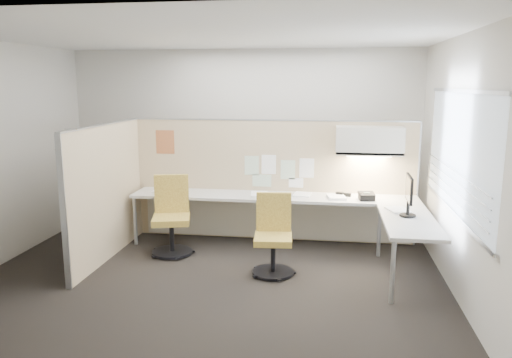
% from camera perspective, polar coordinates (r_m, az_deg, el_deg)
% --- Properties ---
extents(floor, '(5.50, 4.50, 0.01)m').
position_cam_1_polar(floor, '(6.13, -5.13, -11.04)').
color(floor, black).
rests_on(floor, ground).
extents(ceiling, '(5.50, 4.50, 0.01)m').
position_cam_1_polar(ceiling, '(5.71, -5.63, 16.13)').
color(ceiling, white).
rests_on(ceiling, wall_back).
extents(wall_back, '(5.50, 0.02, 2.80)m').
position_cam_1_polar(wall_back, '(7.94, -1.53, 4.54)').
color(wall_back, beige).
rests_on(wall_back, ground).
extents(wall_front, '(5.50, 0.02, 2.80)m').
position_cam_1_polar(wall_front, '(3.65, -13.73, -3.40)').
color(wall_front, beige).
rests_on(wall_front, ground).
extents(wall_right, '(0.02, 4.50, 2.80)m').
position_cam_1_polar(wall_right, '(5.76, 22.27, 1.30)').
color(wall_right, beige).
rests_on(wall_right, ground).
extents(window_pane, '(0.01, 2.80, 1.30)m').
position_cam_1_polar(window_pane, '(5.73, 22.14, 2.78)').
color(window_pane, '#92A0AA').
rests_on(window_pane, wall_right).
extents(partition_back, '(4.10, 0.06, 1.75)m').
position_cam_1_polar(partition_back, '(7.30, 1.87, -0.19)').
color(partition_back, tan).
rests_on(partition_back, floor).
extents(partition_left, '(0.06, 2.20, 1.75)m').
position_cam_1_polar(partition_left, '(6.81, -16.64, -1.47)').
color(partition_left, tan).
rests_on(partition_left, floor).
extents(desk, '(4.00, 2.07, 0.73)m').
position_cam_1_polar(desk, '(6.87, 4.57, -3.27)').
color(desk, beige).
rests_on(desk, floor).
extents(overhead_bin, '(0.90, 0.36, 0.38)m').
position_cam_1_polar(overhead_bin, '(6.97, 12.83, 4.30)').
color(overhead_bin, beige).
rests_on(overhead_bin, partition_back).
extents(task_light_strip, '(0.60, 0.06, 0.02)m').
position_cam_1_polar(task_light_strip, '(7.00, 12.75, 2.59)').
color(task_light_strip, '#FFEABF').
rests_on(task_light_strip, overhead_bin).
extents(pinned_papers, '(1.01, 0.00, 0.47)m').
position_cam_1_polar(pinned_papers, '(7.23, 2.48, 0.97)').
color(pinned_papers, '#8CBF8C').
rests_on(pinned_papers, partition_back).
extents(poster, '(0.28, 0.00, 0.35)m').
position_cam_1_polar(poster, '(7.53, -10.35, 4.18)').
color(poster, orange).
rests_on(poster, partition_back).
extents(chair_left, '(0.59, 0.61, 1.04)m').
position_cam_1_polar(chair_left, '(6.86, -9.62, -4.41)').
color(chair_left, black).
rests_on(chair_left, floor).
extents(chair_right, '(0.50, 0.51, 0.95)m').
position_cam_1_polar(chair_right, '(6.07, 1.99, -6.68)').
color(chair_right, black).
rests_on(chair_right, floor).
extents(monitor, '(0.19, 0.46, 0.49)m').
position_cam_1_polar(monitor, '(6.11, 17.07, -1.57)').
color(monitor, black).
rests_on(monitor, desk).
extents(phone, '(0.23, 0.22, 0.12)m').
position_cam_1_polar(phone, '(6.88, 12.48, -1.93)').
color(phone, black).
rests_on(phone, desk).
extents(stapler, '(0.15, 0.08, 0.05)m').
position_cam_1_polar(stapler, '(7.04, 10.24, -1.78)').
color(stapler, black).
rests_on(stapler, desk).
extents(tape_dispenser, '(0.11, 0.08, 0.06)m').
position_cam_1_polar(tape_dispenser, '(7.03, 9.52, -1.72)').
color(tape_dispenser, black).
rests_on(tape_dispenser, desk).
extents(coat_hook, '(0.18, 0.41, 1.26)m').
position_cam_1_polar(coat_hook, '(6.03, -20.91, 2.07)').
color(coat_hook, silver).
rests_on(coat_hook, partition_left).
extents(paper_stack_0, '(0.23, 0.30, 0.03)m').
position_cam_1_polar(paper_stack_0, '(7.36, -10.63, -1.31)').
color(paper_stack_0, white).
rests_on(paper_stack_0, desk).
extents(paper_stack_1, '(0.27, 0.33, 0.05)m').
position_cam_1_polar(paper_stack_1, '(6.92, 0.38, -1.84)').
color(paper_stack_1, white).
rests_on(paper_stack_1, desk).
extents(paper_stack_2, '(0.26, 0.32, 0.02)m').
position_cam_1_polar(paper_stack_2, '(7.05, 5.33, -1.77)').
color(paper_stack_2, white).
rests_on(paper_stack_2, desk).
extents(paper_stack_3, '(0.28, 0.33, 0.03)m').
position_cam_1_polar(paper_stack_3, '(6.92, 9.18, -2.04)').
color(paper_stack_3, white).
rests_on(paper_stack_3, desk).
extents(paper_stack_4, '(0.31, 0.36, 0.02)m').
position_cam_1_polar(paper_stack_4, '(6.41, 15.90, -3.41)').
color(paper_stack_4, white).
rests_on(paper_stack_4, desk).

